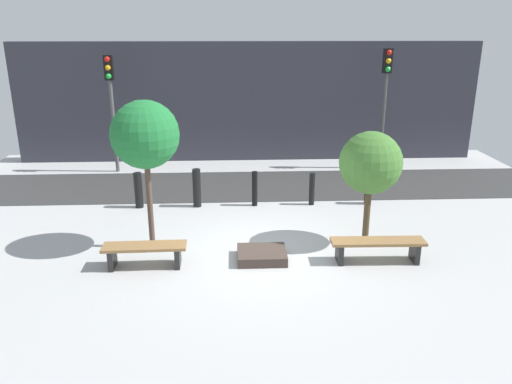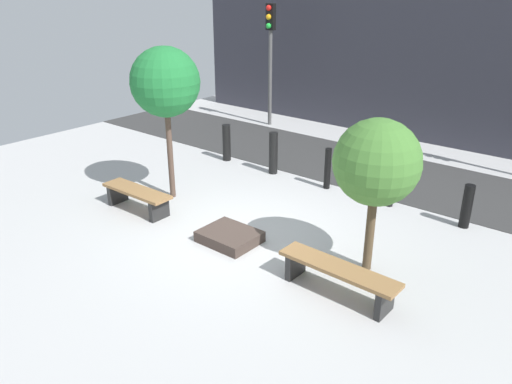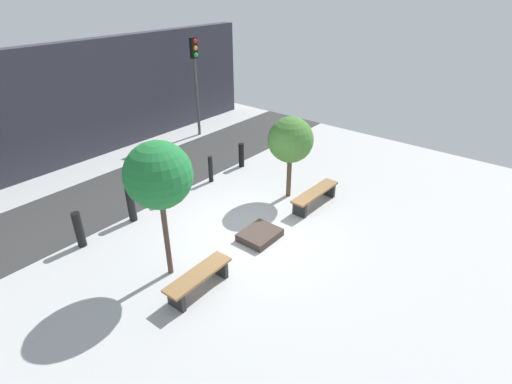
# 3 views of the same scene
# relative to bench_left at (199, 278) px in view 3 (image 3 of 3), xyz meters

# --- Properties ---
(ground_plane) EXTENTS (18.00, 18.00, 0.00)m
(ground_plane) POSITION_rel_bench_left_xyz_m (2.36, 0.49, -0.33)
(ground_plane) COLOR #B1B1B1
(road_strip) EXTENTS (18.00, 3.02, 0.01)m
(road_strip) POSITION_rel_bench_left_xyz_m (2.36, 5.27, -0.33)
(road_strip) COLOR #333333
(road_strip) RESTS_ON ground
(building_facade) EXTENTS (16.20, 0.50, 4.14)m
(building_facade) POSITION_rel_bench_left_xyz_m (2.36, 8.58, 1.73)
(building_facade) COLOR #33333D
(building_facade) RESTS_ON ground
(bench_left) EXTENTS (1.68, 0.49, 0.47)m
(bench_left) POSITION_rel_bench_left_xyz_m (0.00, 0.00, 0.00)
(bench_left) COLOR black
(bench_left) RESTS_ON ground
(bench_right) EXTENTS (1.93, 0.48, 0.48)m
(bench_right) POSITION_rel_bench_left_xyz_m (4.73, 0.00, 0.01)
(bench_right) COLOR black
(bench_right) RESTS_ON ground
(planter_bed) EXTENTS (1.01, 0.83, 0.20)m
(planter_bed) POSITION_rel_bench_left_xyz_m (2.36, 0.20, -0.23)
(planter_bed) COLOR #42352E
(planter_bed) RESTS_ON ground
(tree_behind_left_bench) EXTENTS (1.42, 1.42, 3.22)m
(tree_behind_left_bench) POSITION_rel_bench_left_xyz_m (-0.00, 0.95, 2.16)
(tree_behind_left_bench) COLOR #4D3A30
(tree_behind_left_bench) RESTS_ON ground
(tree_behind_right_bench) EXTENTS (1.35, 1.35, 2.53)m
(tree_behind_right_bench) POSITION_rel_bench_left_xyz_m (4.73, 0.95, 1.51)
(tree_behind_right_bench) COLOR #4D3D29
(tree_behind_right_bench) RESTS_ON ground
(bollard_far_left) EXTENTS (0.21, 0.21, 0.96)m
(bollard_far_left) POSITION_rel_bench_left_xyz_m (-0.73, 3.51, 0.15)
(bollard_far_left) COLOR black
(bollard_far_left) RESTS_ON ground
(bollard_left) EXTENTS (0.22, 0.22, 1.04)m
(bollard_left) POSITION_rel_bench_left_xyz_m (0.82, 3.51, 0.19)
(bollard_left) COLOR black
(bollard_left) RESTS_ON ground
(bollard_center) EXTENTS (0.15, 0.15, 0.95)m
(bollard_center) POSITION_rel_bench_left_xyz_m (2.36, 3.51, 0.14)
(bollard_center) COLOR black
(bollard_center) RESTS_ON ground
(bollard_right) EXTENTS (0.15, 0.15, 0.88)m
(bollard_right) POSITION_rel_bench_left_xyz_m (3.91, 3.51, 0.11)
(bollard_right) COLOR black
(bollard_right) RESTS_ON ground
(bollard_far_right) EXTENTS (0.20, 0.20, 0.86)m
(bollard_far_right) POSITION_rel_bench_left_xyz_m (5.46, 3.51, 0.10)
(bollard_far_right) COLOR black
(bollard_far_right) RESTS_ON ground
(traffic_light_mid_west) EXTENTS (0.28, 0.27, 3.96)m
(traffic_light_mid_west) POSITION_rel_bench_left_xyz_m (6.79, 7.06, 2.38)
(traffic_light_mid_west) COLOR #474747
(traffic_light_mid_west) RESTS_ON ground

